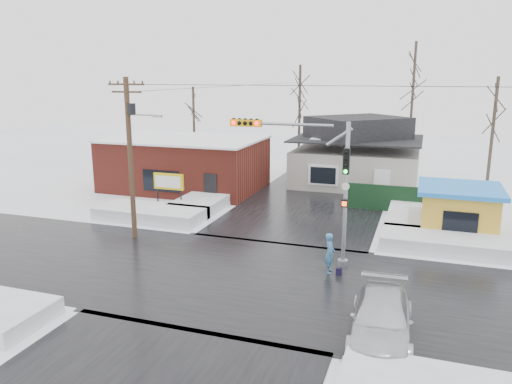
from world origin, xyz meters
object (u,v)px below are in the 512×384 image
(marquee_sign, at_px, (169,183))
(traffic_signal, at_px, (313,173))
(car, at_px, (381,320))
(kiosk, at_px, (458,210))
(pedestrian, at_px, (330,253))
(utility_pole, at_px, (131,149))

(marquee_sign, bearing_deg, traffic_signal, -29.72)
(car, bearing_deg, kiosk, 74.03)
(pedestrian, bearing_deg, car, -164.51)
(marquee_sign, distance_m, kiosk, 18.51)
(pedestrian, bearing_deg, kiosk, -48.41)
(marquee_sign, xyz_separation_m, pedestrian, (12.54, -7.61, -0.96))
(marquee_sign, height_order, car, marquee_sign)
(kiosk, bearing_deg, car, -102.96)
(kiosk, xyz_separation_m, pedestrian, (-5.96, -8.11, -0.50))
(kiosk, relative_size, car, 0.88)
(traffic_signal, height_order, car, traffic_signal)
(kiosk, xyz_separation_m, car, (-3.12, -13.55, -0.71))
(kiosk, bearing_deg, traffic_signal, -135.16)
(utility_pole, distance_m, marquee_sign, 6.87)
(marquee_sign, distance_m, car, 20.20)
(marquee_sign, bearing_deg, utility_pole, -79.87)
(utility_pole, distance_m, kiosk, 18.95)
(kiosk, height_order, pedestrian, kiosk)
(traffic_signal, xyz_separation_m, car, (3.95, -6.52, -3.78))
(kiosk, bearing_deg, marquee_sign, -178.45)
(utility_pole, relative_size, pedestrian, 4.67)
(traffic_signal, bearing_deg, pedestrian, -44.33)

